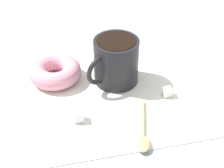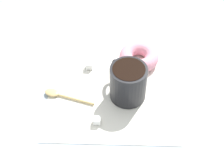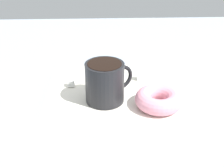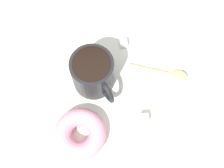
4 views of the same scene
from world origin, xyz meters
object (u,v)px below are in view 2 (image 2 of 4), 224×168
object	(u,v)px
coffee_cup	(128,82)
spoon	(58,94)
sugar_cube	(89,65)
sugar_cube_extra	(97,120)
donut	(139,57)

from	to	relation	value
coffee_cup	spoon	world-z (taller)	coffee_cup
sugar_cube	sugar_cube_extra	distance (cm)	17.49
coffee_cup	donut	bearing A→B (deg)	163.89
donut	spoon	size ratio (longest dim) A/B	0.83
coffee_cup	spoon	xyz separation A→B (cm)	(0.48, -16.52, -4.25)
donut	spoon	bearing A→B (deg)	-59.07
coffee_cup	sugar_cube_extra	world-z (taller)	coffee_cup
spoon	sugar_cube_extra	size ratio (longest dim) A/B	7.91
spoon	sugar_cube_extra	bearing A→B (deg)	51.05
donut	sugar_cube_extra	size ratio (longest dim) A/B	6.54
spoon	coffee_cup	bearing A→B (deg)	91.68
donut	spoon	distance (cm)	23.13
coffee_cup	sugar_cube	distance (cm)	13.72
spoon	sugar_cube	bearing A→B (deg)	144.07
sugar_cube	sugar_cube_extra	bearing A→B (deg)	9.05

